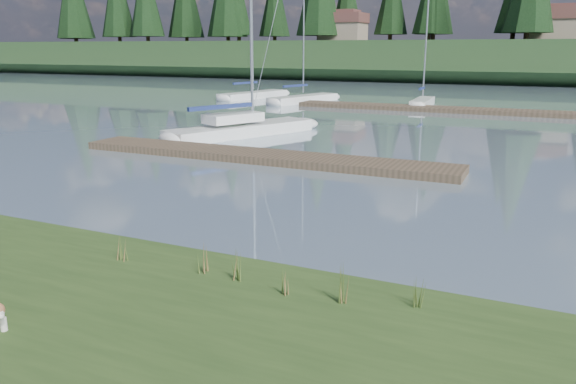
% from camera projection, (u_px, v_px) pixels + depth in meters
% --- Properties ---
extents(ground, '(200.00, 200.00, 0.00)m').
position_uv_depth(ground, '(448.00, 112.00, 39.35)').
color(ground, '#7E93A4').
rests_on(ground, ground).
extents(bank, '(60.00, 9.00, 0.35)m').
position_uv_depth(bank, '(8.00, 364.00, 7.66)').
color(bank, '#30481D').
rests_on(bank, ground).
extents(ridge, '(200.00, 20.00, 5.00)m').
position_uv_depth(ridge, '(502.00, 62.00, 76.53)').
color(ridge, '#1D351A').
rests_on(ridge, ground).
extents(sailboat_main, '(5.37, 9.31, 13.39)m').
position_uv_depth(sailboat_main, '(252.00, 126.00, 28.98)').
color(sailboat_main, white).
rests_on(sailboat_main, ground).
extents(dock_near, '(16.00, 2.00, 0.30)m').
position_uv_depth(dock_near, '(259.00, 156.00, 22.48)').
color(dock_near, '#4C3D2C').
rests_on(dock_near, ground).
extents(dock_far, '(26.00, 2.20, 0.30)m').
position_uv_depth(dock_far, '(478.00, 111.00, 38.50)').
color(dock_far, '#4C3D2C').
rests_on(dock_far, ground).
extents(sailboat_bg_0, '(3.67, 8.60, 12.20)m').
position_uv_depth(sailboat_bg_0, '(259.00, 94.00, 50.13)').
color(sailboat_bg_0, white).
rests_on(sailboat_bg_0, ground).
extents(sailboat_bg_1, '(3.94, 8.18, 12.04)m').
position_uv_depth(sailboat_bg_1, '(309.00, 98.00, 46.37)').
color(sailboat_bg_1, white).
rests_on(sailboat_bg_1, ground).
extents(sailboat_bg_2, '(1.45, 5.89, 9.02)m').
position_uv_depth(sailboat_bg_2, '(423.00, 101.00, 43.34)').
color(sailboat_bg_2, white).
rests_on(sailboat_bg_2, ground).
extents(weed_0, '(0.17, 0.14, 0.64)m').
position_uv_depth(weed_0, '(203.00, 258.00, 10.28)').
color(weed_0, '#475B23').
rests_on(weed_0, bank).
extents(weed_1, '(0.17, 0.14, 0.58)m').
position_uv_depth(weed_1, '(237.00, 266.00, 9.99)').
color(weed_1, '#475B23').
rests_on(weed_1, bank).
extents(weed_2, '(0.17, 0.14, 0.71)m').
position_uv_depth(weed_2, '(342.00, 287.00, 9.00)').
color(weed_2, '#475B23').
rests_on(weed_2, bank).
extents(weed_3, '(0.17, 0.14, 0.50)m').
position_uv_depth(weed_3, '(123.00, 250.00, 10.88)').
color(weed_3, '#475B23').
rests_on(weed_3, bank).
extents(weed_4, '(0.17, 0.14, 0.48)m').
position_uv_depth(weed_4, '(281.00, 283.00, 9.36)').
color(weed_4, '#475B23').
rests_on(weed_4, bank).
extents(weed_5, '(0.17, 0.14, 0.53)m').
position_uv_depth(weed_5, '(419.00, 293.00, 8.93)').
color(weed_5, '#475B23').
rests_on(weed_5, bank).
extents(mud_lip, '(60.00, 0.50, 0.14)m').
position_uv_depth(mud_lip, '(192.00, 263.00, 11.55)').
color(mud_lip, '#33281C').
rests_on(mud_lip, ground).
extents(conifer_1, '(4.40, 4.40, 11.30)m').
position_uv_depth(conifer_1, '(238.00, 2.00, 88.81)').
color(conifer_1, '#382619').
rests_on(conifer_1, ridge).
extents(house_0, '(6.30, 5.30, 4.65)m').
position_uv_depth(house_0, '(343.00, 27.00, 81.62)').
color(house_0, gray).
rests_on(house_0, ridge).
extents(house_1, '(6.30, 5.30, 4.65)m').
position_uv_depth(house_1, '(555.00, 24.00, 71.14)').
color(house_1, gray).
rests_on(house_1, ridge).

